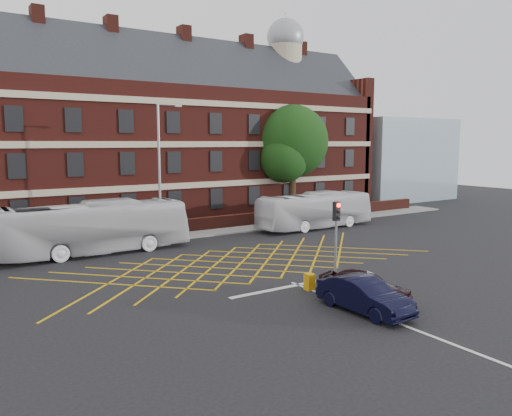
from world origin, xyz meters
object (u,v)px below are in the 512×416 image
bus_right (315,210)px  deciduous_tree (291,147)px  bus_left (94,228)px  car_maroon (364,286)px  car_navy (364,295)px  utility_cabinet (309,282)px  street_lamp (161,196)px  traffic_light_near (336,252)px

bus_right → deciduous_tree: 9.19m
bus_left → car_maroon: 18.24m
bus_right → car_navy: 20.86m
car_navy → utility_cabinet: bearing=86.4°
car_navy → car_maroon: (1.03, 1.01, -0.01)m
car_navy → bus_right: bearing=53.5°
bus_right → deciduous_tree: (2.79, 7.02, 5.24)m
street_lamp → utility_cabinet: (1.78, -14.13, -3.04)m
bus_left → deciduous_tree: deciduous_tree is taller
car_maroon → traffic_light_near: bearing=59.3°
car_navy → car_maroon: bearing=42.3°
bus_left → car_navy: (6.46, -17.62, -0.97)m
bus_right → street_lamp: bearing=86.2°
utility_cabinet → traffic_light_near: bearing=-9.1°
traffic_light_near → utility_cabinet: 2.01m
bus_right → utility_cabinet: bus_right is taller
car_navy → deciduous_tree: 28.89m
traffic_light_near → street_lamp: 14.82m
street_lamp → bus_left: bearing=-176.8°
car_navy → traffic_light_near: (1.55, 3.52, 1.03)m
car_navy → street_lamp: 18.16m
traffic_light_near → street_lamp: (-3.25, 14.36, 1.68)m
traffic_light_near → utility_cabinet: size_ratio=5.26×
bus_right → traffic_light_near: traffic_light_near is taller
bus_right → traffic_light_near: (-10.19, -13.70, 0.26)m
bus_right → utility_cabinet: size_ratio=13.31×
traffic_light_near → utility_cabinet: bearing=170.9°
street_lamp → utility_cabinet: size_ratio=12.06×
bus_left → traffic_light_near: (8.01, -14.10, 0.06)m
bus_left → car_maroon: size_ratio=2.90×
car_navy → utility_cabinet: car_navy is taller
deciduous_tree → traffic_light_near: 24.95m
street_lamp → utility_cabinet: bearing=-82.8°
car_maroon → deciduous_tree: deciduous_tree is taller
car_maroon → traffic_light_near: traffic_light_near is taller
bus_left → bus_right: size_ratio=1.13×
bus_left → bus_right: 18.20m
utility_cabinet → car_navy: bearing=-91.4°
car_maroon → traffic_light_near: (0.53, 2.51, 1.04)m
utility_cabinet → bus_right: bearing=49.1°
bus_left → traffic_light_near: bearing=-150.3°
bus_right → car_maroon: size_ratio=2.56×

